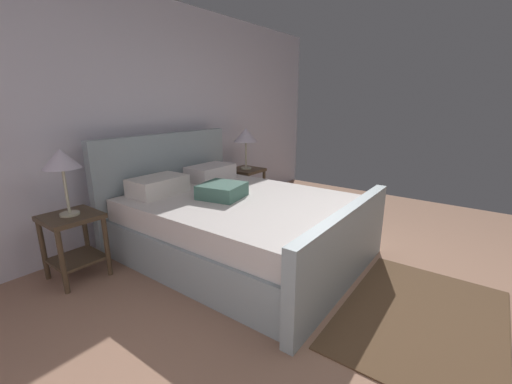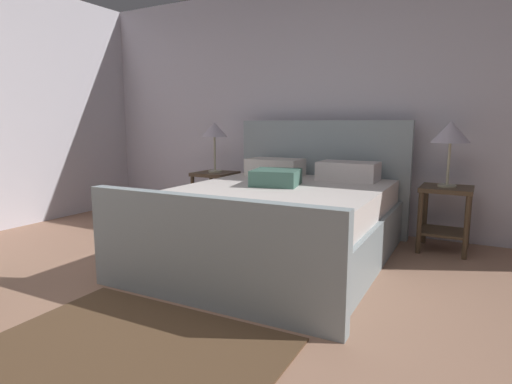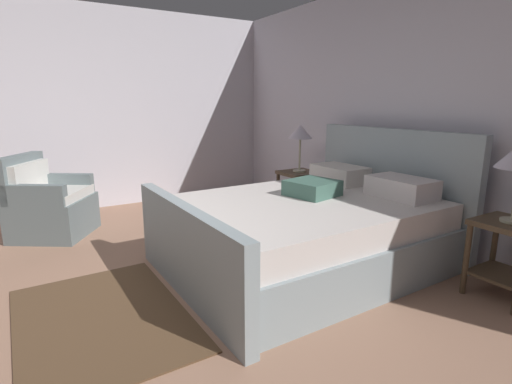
# 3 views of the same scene
# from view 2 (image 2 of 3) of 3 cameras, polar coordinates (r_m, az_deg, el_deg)

# --- Properties ---
(ground_plane) EXTENTS (6.36, 6.10, 0.02)m
(ground_plane) POSITION_cam_2_polar(r_m,az_deg,el_deg) (2.38, -14.57, -20.73)
(ground_plane) COLOR #A67960
(wall_back) EXTENTS (6.48, 0.12, 2.69)m
(wall_back) POSITION_cam_2_polar(r_m,az_deg,el_deg) (4.81, 11.31, 11.21)
(wall_back) COLOR silver
(wall_back) RESTS_ON ground
(bed) EXTENTS (1.90, 2.36, 1.20)m
(bed) POSITION_cam_2_polar(r_m,az_deg,el_deg) (3.71, 3.33, -3.56)
(bed) COLOR #94A3A8
(bed) RESTS_ON ground
(nightstand_right) EXTENTS (0.44, 0.44, 0.60)m
(nightstand_right) POSITION_cam_2_polar(r_m,az_deg,el_deg) (4.23, 24.19, -1.99)
(nightstand_right) COLOR #4B3927
(nightstand_right) RESTS_ON ground
(table_lamp_right) EXTENTS (0.33, 0.33, 0.59)m
(table_lamp_right) POSITION_cam_2_polar(r_m,az_deg,el_deg) (4.16, 24.81, 7.21)
(table_lamp_right) COLOR #B7B293
(table_lamp_right) RESTS_ON nightstand_right
(nightstand_left) EXTENTS (0.44, 0.44, 0.60)m
(nightstand_left) POSITION_cam_2_polar(r_m,az_deg,el_deg) (5.02, -5.52, 0.45)
(nightstand_left) COLOR #4B3927
(nightstand_left) RESTS_ON ground
(table_lamp_left) EXTENTS (0.30, 0.30, 0.58)m
(table_lamp_left) POSITION_cam_2_polar(r_m,az_deg,el_deg) (4.96, -5.64, 8.17)
(table_lamp_left) COLOR #B7B293
(table_lamp_left) RESTS_ON nightstand_left
(area_rug) EXTENTS (1.57, 1.09, 0.01)m
(area_rug) POSITION_cam_2_polar(r_m,az_deg,el_deg) (2.43, -16.42, -19.78)
(area_rug) COLOR brown
(area_rug) RESTS_ON ground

